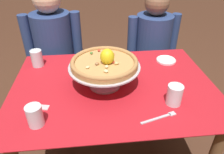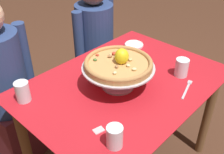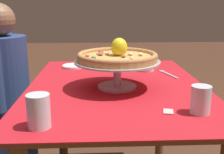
% 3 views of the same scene
% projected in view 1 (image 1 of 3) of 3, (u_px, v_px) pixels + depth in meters
% --- Properties ---
extents(dining_table, '(1.19, 0.86, 0.74)m').
position_uv_depth(dining_table, '(113.00, 100.00, 1.31)').
color(dining_table, brown).
rests_on(dining_table, ground).
extents(pizza_stand, '(0.40, 0.40, 0.13)m').
position_uv_depth(pizza_stand, '(105.00, 71.00, 1.19)').
color(pizza_stand, '#B7B7C1').
rests_on(pizza_stand, dining_table).
extents(pizza, '(0.37, 0.37, 0.10)m').
position_uv_depth(pizza, '(105.00, 62.00, 1.16)').
color(pizza, tan).
rests_on(pizza, pizza_stand).
extents(water_glass_front_right, '(0.08, 0.08, 0.11)m').
position_uv_depth(water_glass_front_right, '(174.00, 96.00, 1.08)').
color(water_glass_front_right, white).
rests_on(water_glass_front_right, dining_table).
extents(water_glass_back_left, '(0.08, 0.08, 0.11)m').
position_uv_depth(water_glass_back_left, '(37.00, 59.00, 1.42)').
color(water_glass_back_left, silver).
rests_on(water_glass_back_left, dining_table).
extents(water_glass_front_left, '(0.07, 0.07, 0.10)m').
position_uv_depth(water_glass_front_left, '(35.00, 117.00, 0.96)').
color(water_glass_front_left, silver).
rests_on(water_glass_front_left, dining_table).
extents(side_plate, '(0.14, 0.14, 0.02)m').
position_uv_depth(side_plate, '(166.00, 60.00, 1.49)').
color(side_plate, white).
rests_on(side_plate, dining_table).
extents(dinner_fork, '(0.19, 0.07, 0.01)m').
position_uv_depth(dinner_fork, '(161.00, 117.00, 1.01)').
color(dinner_fork, '#B7B7C1').
rests_on(dinner_fork, dining_table).
extents(sugar_packet, '(0.06, 0.05, 0.00)m').
position_uv_depth(sugar_packet, '(44.00, 107.00, 1.07)').
color(sugar_packet, beige).
rests_on(sugar_packet, dining_table).
extents(diner_left, '(0.47, 0.35, 1.20)m').
position_uv_depth(diner_left, '(56.00, 61.00, 1.85)').
color(diner_left, maroon).
rests_on(diner_left, ground).
extents(diner_right, '(0.47, 0.35, 1.13)m').
position_uv_depth(diner_right, '(151.00, 58.00, 1.98)').
color(diner_right, navy).
rests_on(diner_right, ground).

